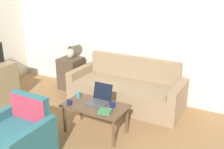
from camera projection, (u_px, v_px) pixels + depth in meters
wall_back at (117, 27)px, 4.98m from camera, size 5.93×0.06×2.60m
couch at (127, 90)px, 4.79m from camera, size 2.05×0.81×0.82m
armchair at (17, 141)px, 3.26m from camera, size 0.77×0.73×0.79m
side_table at (71, 73)px, 5.45m from camera, size 0.43×0.43×0.65m
table_lamp at (69, 40)px, 5.22m from camera, size 0.40×0.40×0.54m
coffee_table at (95, 108)px, 3.82m from camera, size 0.93×0.52×0.45m
laptop at (99, 99)px, 3.86m from camera, size 0.30×0.32×0.26m
cup_navy at (69, 102)px, 3.79m from camera, size 0.07×0.07×0.08m
cup_yellow at (78, 95)px, 4.03m from camera, size 0.07×0.07×0.09m
cup_white at (113, 105)px, 3.72m from camera, size 0.08×0.08×0.08m
book_red at (105, 111)px, 3.58m from camera, size 0.20×0.20×0.04m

